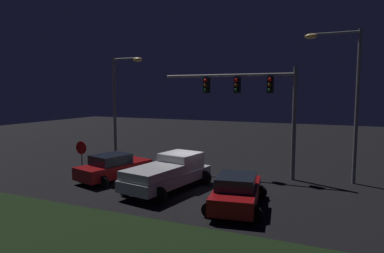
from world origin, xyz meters
The scene contains 9 objects.
ground_plane centered at (0.00, 0.00, 0.00)m, with size 80.00×80.00×0.00m, color black.
grass_median centered at (0.00, -7.89, 0.05)m, with size 26.42×4.77×0.10m, color black.
pickup_truck centered at (-0.53, -1.34, 1.00)m, with size 3.50×5.66×1.80m.
car_sedan centered at (3.49, -2.66, 0.74)m, with size 2.94×4.63×1.51m.
car_sedan_far centered at (-4.45, -0.84, 0.74)m, with size 3.20×4.72×1.51m.
traffic_signal_gantry centered at (2.63, 3.38, 4.90)m, with size 8.32×0.56×6.50m.
street_lamp_left centered at (-6.76, 3.15, 4.78)m, with size 2.45×0.44×7.52m.
street_lamp_right centered at (7.70, 3.91, 5.34)m, with size 2.96×0.44×8.47m.
stop_sign centered at (-6.28, -1.43, 1.56)m, with size 0.76×0.08×2.23m.
Camera 1 is at (7.63, -16.79, 5.09)m, focal length 31.94 mm.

